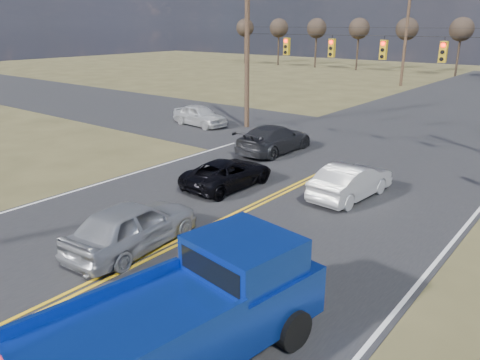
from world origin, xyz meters
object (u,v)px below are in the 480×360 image
Objects in this scene: pickup_truck at (192,314)px; cross_car_west at (200,115)px; silver_suv at (132,225)px; white_car_queue at (351,181)px; black_suv at (228,173)px; dgrey_car_queue at (274,139)px.

cross_car_west is (-15.96, 17.16, -0.43)m from pickup_truck.
silver_suv reaches higher than white_car_queue.
white_car_queue is at bearing -117.36° from silver_suv.
cross_car_west reaches higher than black_suv.
pickup_truck is 1.43× the size of silver_suv.
black_suv is at bearing 134.46° from pickup_truck.
cross_car_west reaches higher than white_car_queue.
pickup_truck is 10.89m from black_suv.
dgrey_car_queue is (-6.34, 3.85, 0.04)m from white_car_queue.
silver_suv is 1.05× the size of black_suv.
black_suv is at bearing -125.91° from cross_car_west.
silver_suv is (-5.01, 2.55, -0.37)m from pickup_truck.
silver_suv is at bearing 104.71° from dgrey_car_queue.
pickup_truck is at bearing 103.59° from white_car_queue.
white_car_queue is at bearing -108.74° from cross_car_west.
cross_car_west is at bearing -17.49° from dgrey_car_queue.
pickup_truck is at bearing 119.28° from dgrey_car_queue.
dgrey_car_queue is 8.24m from cross_car_west.
dgrey_car_queue is at bearing 127.21° from pickup_truck.
cross_car_west is at bearing -19.94° from white_car_queue.
cross_car_west is (-7.85, 2.52, -0.03)m from dgrey_car_queue.
pickup_truck is at bearing 128.17° from black_suv.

